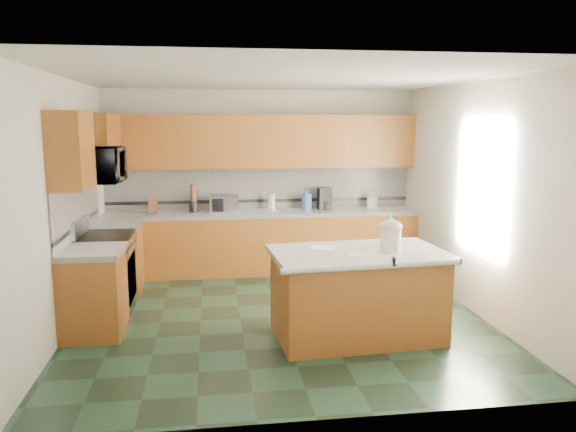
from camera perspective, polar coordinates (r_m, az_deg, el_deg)
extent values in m
plane|color=black|center=(6.58, -0.89, -10.20)|extent=(4.60, 4.60, 0.00)
plane|color=white|center=(6.21, -0.95, 13.95)|extent=(4.60, 4.60, 0.00)
cube|color=white|center=(8.54, -2.83, 3.65)|extent=(4.60, 0.04, 2.70)
cube|color=white|center=(4.00, 3.17, -3.03)|extent=(4.60, 0.04, 2.70)
cube|color=white|center=(6.40, -22.00, 1.02)|extent=(0.04, 4.60, 2.70)
cube|color=white|center=(6.93, 18.50, 1.81)|extent=(0.04, 4.60, 2.70)
cube|color=#5E3010|center=(8.37, -2.58, -2.84)|extent=(4.60, 0.60, 0.86)
cube|color=white|center=(8.29, -2.60, 0.26)|extent=(4.60, 0.64, 0.06)
cube|color=#5E3010|center=(8.32, -2.75, 7.57)|extent=(4.60, 0.33, 0.78)
cube|color=silver|center=(8.53, -2.80, 2.86)|extent=(4.60, 0.02, 0.63)
cube|color=black|center=(8.54, -2.79, 1.56)|extent=(4.60, 0.01, 0.05)
cube|color=#5E3010|center=(7.75, -17.00, -4.27)|extent=(0.60, 0.82, 0.86)
cube|color=white|center=(7.66, -17.17, -0.92)|extent=(0.64, 0.82, 0.06)
cube|color=#5E3010|center=(6.29, -19.16, -7.54)|extent=(0.60, 0.72, 0.86)
cube|color=white|center=(6.18, -19.39, -3.45)|extent=(0.64, 0.72, 0.06)
cube|color=silver|center=(6.94, -20.61, 0.75)|extent=(0.02, 2.30, 0.63)
cube|color=black|center=(6.97, -20.47, -0.84)|extent=(0.01, 2.30, 0.05)
cube|color=#5E3010|center=(7.70, -18.39, 6.95)|extent=(0.33, 1.09, 0.78)
cube|color=#5E3010|center=(6.07, -21.19, 6.25)|extent=(0.33, 0.72, 0.78)
cube|color=#B7B7BC|center=(6.99, -18.00, -5.71)|extent=(0.60, 0.76, 0.88)
cube|color=black|center=(6.96, -15.62, -6.01)|extent=(0.02, 0.68, 0.55)
cube|color=black|center=(6.89, -18.20, -2.01)|extent=(0.62, 0.78, 0.04)
cylinder|color=#B7B7BC|center=(6.86, -15.51, -2.94)|extent=(0.02, 0.66, 0.02)
cube|color=#B7B7BC|center=(6.92, -20.37, -1.07)|extent=(0.06, 0.76, 0.18)
imported|color=#B7B7BC|center=(6.78, -18.56, 4.91)|extent=(0.50, 0.73, 0.41)
cube|color=#5E3010|center=(5.91, 7.05, -8.17)|extent=(1.72, 1.06, 0.86)
cube|color=white|center=(5.79, 7.14, -3.83)|extent=(1.82, 1.17, 0.06)
cylinder|color=white|center=(5.30, 8.60, -5.10)|extent=(1.75, 0.19, 0.06)
cylinder|color=silver|center=(5.77, 10.36, -2.52)|extent=(0.25, 0.25, 0.22)
ellipsoid|color=#CC909A|center=(5.74, 10.41, -1.08)|extent=(0.23, 0.23, 0.14)
cylinder|color=tan|center=(5.73, 10.42, -0.60)|extent=(0.08, 0.03, 0.03)
sphere|color=tan|center=(5.72, 10.05, -0.61)|extent=(0.04, 0.04, 0.04)
sphere|color=tan|center=(5.74, 10.79, -0.59)|extent=(0.04, 0.04, 0.04)
imported|color=teal|center=(6.12, 10.34, -1.24)|extent=(0.17, 0.17, 0.35)
cube|color=white|center=(5.63, 7.47, -3.89)|extent=(0.31, 0.24, 0.00)
cube|color=white|center=(5.89, 3.56, -3.22)|extent=(0.30, 0.27, 0.00)
cube|color=black|center=(5.37, 10.68, -4.53)|extent=(0.04, 0.09, 0.08)
cylinder|color=black|center=(5.33, 10.86, -4.87)|extent=(0.01, 0.06, 0.01)
cube|color=#472814|center=(8.32, -13.54, 1.03)|extent=(0.12, 0.17, 0.24)
cylinder|color=black|center=(8.32, -9.57, 0.96)|extent=(0.13, 0.13, 0.17)
cylinder|color=#472814|center=(8.29, -9.61, 2.35)|extent=(0.08, 0.08, 0.24)
cube|color=#B7B7BC|center=(8.28, -6.49, 1.23)|extent=(0.43, 0.31, 0.23)
cube|color=black|center=(8.16, -6.47, 1.10)|extent=(0.36, 0.01, 0.19)
cylinder|color=white|center=(8.38, -1.71, 1.45)|extent=(0.11, 0.11, 0.25)
cylinder|color=#B7B7BC|center=(8.40, -1.70, 0.65)|extent=(0.17, 0.17, 0.01)
cylinder|color=#3F67AD|center=(8.41, 1.91, 1.47)|extent=(0.15, 0.15, 0.25)
cylinder|color=#3F67AD|center=(8.39, 1.92, 2.43)|extent=(0.07, 0.07, 0.04)
cube|color=black|center=(8.48, 3.74, 1.78)|extent=(0.19, 0.21, 0.33)
cylinder|color=black|center=(8.44, 3.80, 1.09)|extent=(0.13, 0.13, 0.13)
imported|color=white|center=(8.63, 8.57, 1.59)|extent=(0.16, 0.16, 0.25)
cylinder|color=red|center=(8.61, 8.59, 2.53)|extent=(0.02, 0.02, 0.03)
cube|color=white|center=(6.72, 19.09, 2.85)|extent=(0.02, 1.40, 1.10)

